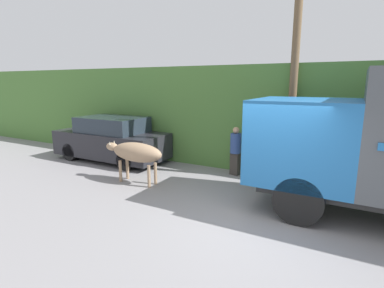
{
  "coord_description": "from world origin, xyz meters",
  "views": [
    {
      "loc": [
        1.62,
        -5.88,
        2.93
      ],
      "look_at": [
        -2.18,
        1.05,
        1.3
      ],
      "focal_mm": 28.0,
      "sensor_mm": 36.0,
      "label": 1
    }
  ],
  "objects_px": {
    "parked_suv": "(111,140)",
    "utility_pole": "(295,64)",
    "pedestrian_on_hill": "(236,149)",
    "brown_cow": "(136,153)"
  },
  "relations": [
    {
      "from": "brown_cow",
      "to": "parked_suv",
      "type": "xyz_separation_m",
      "value": [
        -2.51,
        1.61,
        -0.11
      ]
    },
    {
      "from": "brown_cow",
      "to": "parked_suv",
      "type": "relative_size",
      "value": 0.46
    },
    {
      "from": "parked_suv",
      "to": "utility_pole",
      "type": "distance_m",
      "value": 6.96
    },
    {
      "from": "parked_suv",
      "to": "brown_cow",
      "type": "bearing_deg",
      "value": -32.25
    },
    {
      "from": "pedestrian_on_hill",
      "to": "utility_pole",
      "type": "relative_size",
      "value": 0.24
    },
    {
      "from": "brown_cow",
      "to": "utility_pole",
      "type": "distance_m",
      "value": 5.2
    },
    {
      "from": "brown_cow",
      "to": "parked_suv",
      "type": "height_order",
      "value": "parked_suv"
    },
    {
      "from": "utility_pole",
      "to": "pedestrian_on_hill",
      "type": "bearing_deg",
      "value": -172.62
    },
    {
      "from": "brown_cow",
      "to": "pedestrian_on_hill",
      "type": "bearing_deg",
      "value": 43.51
    },
    {
      "from": "parked_suv",
      "to": "utility_pole",
      "type": "xyz_separation_m",
      "value": [
        6.4,
        0.75,
        2.63
      ]
    }
  ]
}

